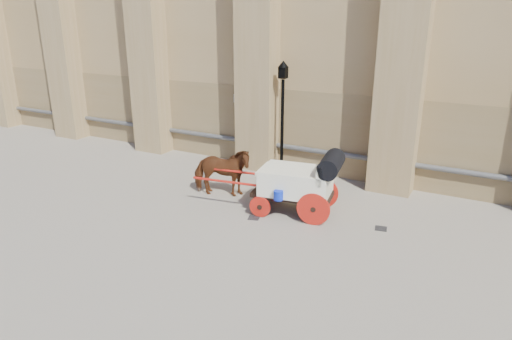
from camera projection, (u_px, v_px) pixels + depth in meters
The scene contains 6 objects.
ground at pixel (231, 205), 13.99m from camera, with size 90.00×90.00×0.00m, color gray.
horse at pixel (222, 172), 14.48m from camera, with size 0.87×1.92×1.62m, color brown.
carriage at pixel (301, 180), 13.12m from camera, with size 4.47×1.80×1.90m.
street_lamp at pixel (282, 115), 16.08m from camera, with size 0.38×0.38×4.07m.
drain_grate_near at pixel (254, 218), 13.13m from camera, with size 0.32×0.32×0.01m, color black.
drain_grate_far at pixel (381, 228), 12.47m from camera, with size 0.32×0.32×0.01m, color black.
Camera 1 is at (6.75, -10.99, 5.59)m, focal length 32.00 mm.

